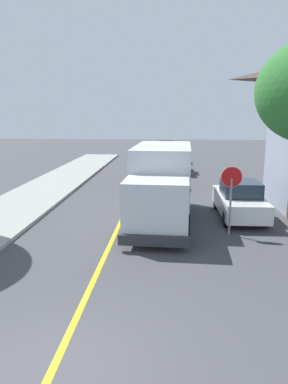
% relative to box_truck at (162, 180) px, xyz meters
% --- Properties ---
extents(ground_plane, '(120.00, 120.00, 0.00)m').
position_rel_box_truck_xyz_m(ground_plane, '(-1.74, -9.63, -1.77)').
color(ground_plane, '#424247').
extents(centre_line_yellow, '(0.16, 56.00, 0.01)m').
position_rel_box_truck_xyz_m(centre_line_yellow, '(-1.74, 0.37, -1.76)').
color(centre_line_yellow, gold).
rests_on(centre_line_yellow, ground).
extents(box_truck, '(2.70, 7.27, 3.20)m').
position_rel_box_truck_xyz_m(box_truck, '(0.00, 0.00, 0.00)').
color(box_truck, silver).
rests_on(box_truck, ground).
extents(parked_car_near, '(1.88, 4.43, 1.67)m').
position_rel_box_truck_xyz_m(parked_car_near, '(-0.11, 7.43, -0.97)').
color(parked_car_near, '#4C564C').
rests_on(parked_car_near, ground).
extents(parked_car_mid, '(1.87, 4.43, 1.67)m').
position_rel_box_truck_xyz_m(parked_car_mid, '(0.82, 13.30, -0.97)').
color(parked_car_mid, maroon).
rests_on(parked_car_mid, ground).
extents(parked_car_far, '(1.89, 4.44, 1.67)m').
position_rel_box_truck_xyz_m(parked_car_far, '(0.68, 19.16, -0.97)').
color(parked_car_far, '#B7B7BC').
rests_on(parked_car_far, ground).
extents(parked_car_furthest, '(1.85, 4.42, 1.67)m').
position_rel_box_truck_xyz_m(parked_car_furthest, '(-0.09, 25.37, -0.97)').
color(parked_car_furthest, black).
rests_on(parked_car_furthest, ground).
extents(parked_van_across, '(1.88, 4.43, 1.67)m').
position_rel_box_truck_xyz_m(parked_van_across, '(3.46, 0.68, -0.97)').
color(parked_van_across, silver).
rests_on(parked_van_across, ground).
extents(stop_sign, '(0.80, 0.10, 2.65)m').
position_rel_box_truck_xyz_m(stop_sign, '(2.64, -1.78, 0.09)').
color(stop_sign, gray).
rests_on(stop_sign, ground).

